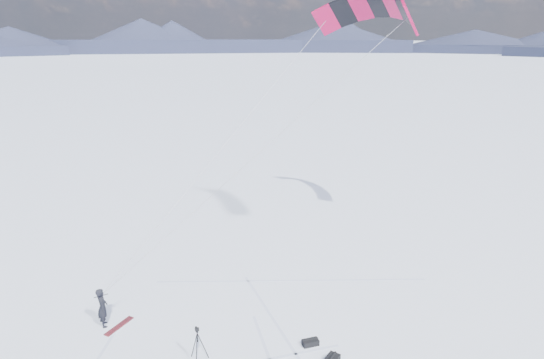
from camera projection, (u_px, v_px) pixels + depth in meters
name	position (u px, v px, depth m)	size (l,w,h in m)	color
horizon_hills	(202.00, 255.00, 15.50)	(704.00, 704.42, 9.98)	#171B31
snowkiter	(105.00, 325.00, 18.84)	(0.62, 0.41, 1.71)	black
snowboard	(119.00, 326.00, 18.75)	(1.43, 0.27, 0.04)	maroon
tripod	(198.00, 340.00, 16.52)	(0.61, 0.70, 1.41)	black
gear_bag_b	(310.00, 342.00, 17.59)	(0.67, 0.38, 0.29)	black
power_kite	(370.00, 12.00, 21.95)	(14.94, 6.61, 12.17)	#B40C3F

